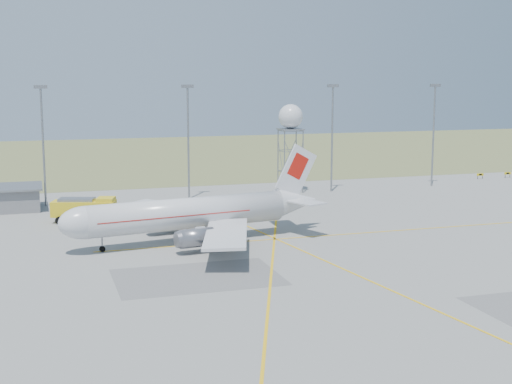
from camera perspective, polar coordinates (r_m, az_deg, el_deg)
name	(u,v)px	position (r m, az deg, el deg)	size (l,w,h in m)	color
ground	(429,300)	(73.02, 13.69, -8.43)	(400.00, 400.00, 0.00)	#9D9E98
grass_strip	(169,155)	(203.87, -6.98, 2.96)	(400.00, 120.00, 0.03)	olive
mast_a	(43,135)	(125.78, -16.69, 4.36)	(2.20, 0.50, 20.50)	gray
mast_b	(188,132)	(128.53, -5.45, 4.79)	(2.20, 0.50, 20.50)	gray
mast_c	(332,129)	(137.07, 6.12, 5.05)	(2.20, 0.50, 20.50)	gray
mast_d	(434,126)	(147.21, 14.03, 5.11)	(2.20, 0.50, 20.50)	gray
taxi_sign_near	(480,175)	(161.81, 17.50, 1.32)	(1.60, 0.17, 1.20)	black
taxi_sign_far	(508,174)	(165.89, 19.49, 1.40)	(1.60, 0.17, 1.20)	black
airliner_main	(191,214)	(94.98, -5.21, -1.75)	(36.72, 35.33, 12.51)	silver
radar_tower	(290,143)	(135.86, 2.77, 3.93)	(4.63, 4.63, 16.78)	gray
fire_truck	(86,210)	(111.14, -13.46, -1.43)	(9.98, 5.97, 3.79)	gold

